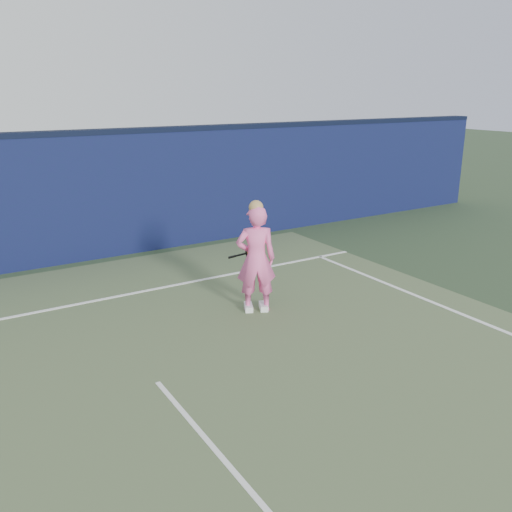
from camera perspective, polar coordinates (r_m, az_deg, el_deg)
ground at (r=5.95m, az=-6.58°, el=-17.30°), size 80.00×80.00×0.00m
backstop_wall at (r=11.37m, az=-21.03°, el=5.32°), size 24.00×0.40×2.50m
wall_cap at (r=11.20m, az=-21.75°, el=11.83°), size 24.00×0.42×0.10m
player at (r=8.35m, az=0.00°, el=-0.29°), size 0.73×0.63×1.77m
racket at (r=8.74m, az=-0.29°, el=0.41°), size 0.52×0.38×0.33m
court_lines at (r=5.70m, az=-5.09°, el=-18.84°), size 11.00×12.04×0.01m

